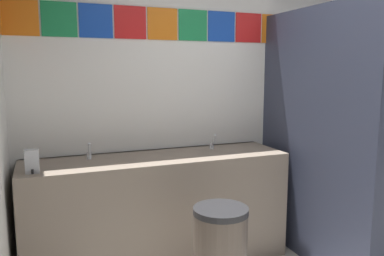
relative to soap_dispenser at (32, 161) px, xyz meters
name	(u,v)px	position (x,y,z in m)	size (l,w,h in m)	color
wall_back	(232,96)	(1.75, 0.50, 0.36)	(3.83, 0.09, 2.66)	white
vanity_counter	(159,209)	(0.92, 0.17, -0.52)	(2.09, 0.58, 0.90)	gray
faucet_left	(89,153)	(0.40, 0.26, -0.03)	(0.04, 0.10, 0.14)	silver
faucet_right	(213,143)	(1.45, 0.26, -0.03)	(0.04, 0.10, 0.14)	silver
soap_dispenser	(32,161)	(0.00, 0.00, 0.00)	(0.09, 0.09, 0.16)	#B7BABF
stall_divider	(350,142)	(2.26, -0.48, 0.06)	(0.92, 1.37, 2.07)	#33384C
toilet	(339,202)	(2.73, 0.10, -0.67)	(0.39, 0.49, 0.74)	white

